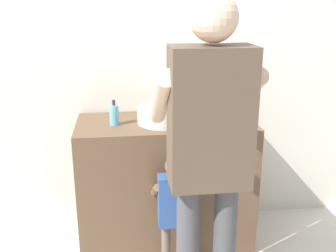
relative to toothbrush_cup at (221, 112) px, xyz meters
The scene contains 8 objects.
back_wall 0.65m from the toothbrush_cup, 139.33° to the left, with size 4.40×0.08×2.70m.
vanity_cabinet 0.62m from the toothbrush_cup, behind, with size 1.17×0.54×0.89m, color brown.
sink_basin 0.38m from the toothbrush_cup, behind, with size 0.37×0.37×0.11m.
faucet 0.43m from the toothbrush_cup, 151.24° to the left, with size 0.18×0.14×0.18m.
toothbrush_cup is the anchor object (origin of this frame).
soap_bottle 0.71m from the toothbrush_cup, behind, with size 0.06×0.06×0.17m.
child_toddler 0.72m from the toothbrush_cup, 133.60° to the right, with size 0.24×0.24×0.79m.
adult_parent 0.76m from the toothbrush_cup, 109.31° to the right, with size 0.52×0.55×1.69m.
Camera 1 is at (-0.30, -2.19, 1.65)m, focal length 42.40 mm.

